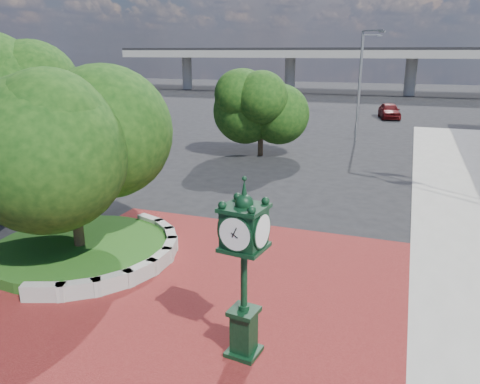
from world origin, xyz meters
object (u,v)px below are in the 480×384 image
(post_clock, at_px, (244,263))
(street_lamp_far, at_px, (363,70))
(parked_car, at_px, (389,111))
(street_lamp_near, at_px, (362,77))

(post_clock, xyz_separation_m, street_lamp_far, (-1.97, 43.83, 2.68))
(post_clock, distance_m, parked_car, 44.01)
(street_lamp_near, height_order, street_lamp_far, street_lamp_far)
(street_lamp_near, bearing_deg, parked_car, 83.37)
(post_clock, bearing_deg, parked_car, 88.62)
(street_lamp_near, xyz_separation_m, street_lamp_far, (-1.34, 14.37, 0.09))
(street_lamp_near, bearing_deg, post_clock, -88.77)
(post_clock, distance_m, street_lamp_near, 29.58)
(parked_car, bearing_deg, post_clock, -102.57)
(post_clock, bearing_deg, street_lamp_near, 91.23)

